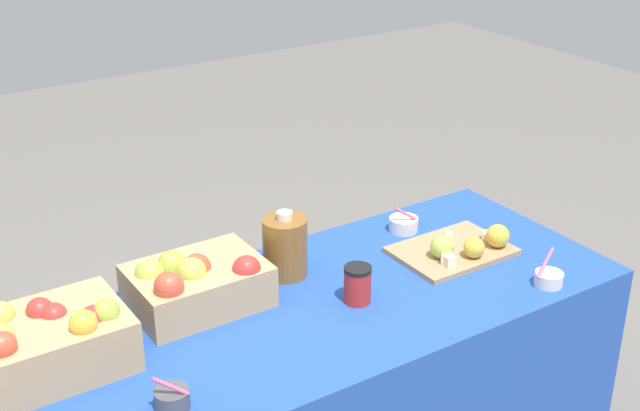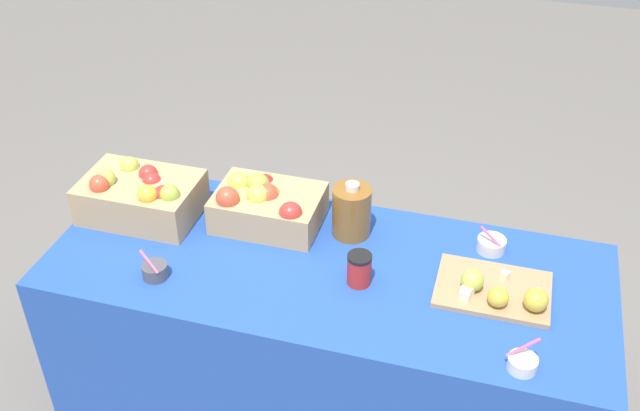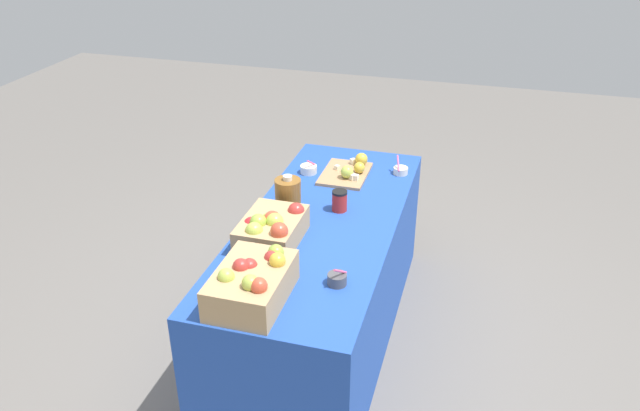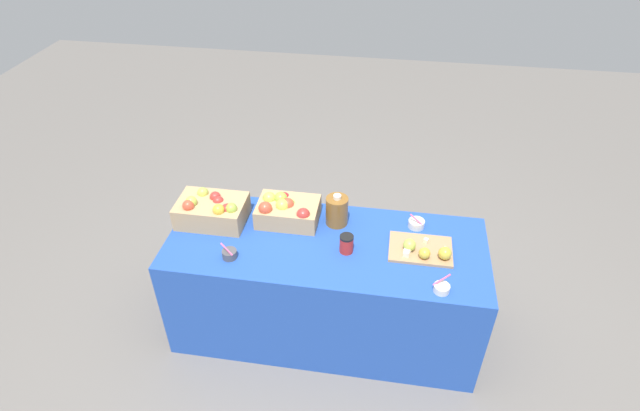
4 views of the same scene
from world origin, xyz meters
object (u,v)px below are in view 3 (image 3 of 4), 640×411
at_px(sample_bowl_mid, 309,169).
at_px(sample_bowl_far, 337,279).
at_px(apple_crate_left, 252,283).
at_px(cider_jug, 288,196).
at_px(apple_crate_middle, 271,228).
at_px(cutting_board_front, 349,171).
at_px(sample_bowl_near, 401,170).
at_px(coffee_cup, 340,201).

bearing_deg(sample_bowl_mid, sample_bowl_far, -156.92).
height_order(apple_crate_left, cider_jug, cider_jug).
relative_size(apple_crate_left, sample_bowl_far, 3.98).
height_order(apple_crate_middle, cutting_board_front, apple_crate_middle).
height_order(sample_bowl_near, sample_bowl_mid, sample_bowl_near).
bearing_deg(sample_bowl_mid, cutting_board_front, -80.99).
bearing_deg(coffee_cup, sample_bowl_far, -166.46).
distance_m(cutting_board_front, sample_bowl_near, 0.30).
bearing_deg(sample_bowl_mid, coffee_cup, -143.90).
bearing_deg(apple_crate_left, sample_bowl_mid, 6.23).
height_order(cutting_board_front, cider_jug, cider_jug).
height_order(apple_crate_left, cutting_board_front, apple_crate_left).
xyz_separation_m(sample_bowl_near, sample_bowl_mid, (-0.14, 0.53, 0.00)).
distance_m(apple_crate_left, cider_jug, 0.77).
xyz_separation_m(apple_crate_left, cutting_board_front, (1.29, -0.10, -0.06)).
bearing_deg(cutting_board_front, sample_bowl_near, -71.01).
bearing_deg(cutting_board_front, apple_crate_middle, 167.64).
height_order(apple_crate_middle, sample_bowl_mid, apple_crate_middle).
relative_size(sample_bowl_far, cider_jug, 0.50).
height_order(apple_crate_middle, sample_bowl_near, apple_crate_middle).
xyz_separation_m(cider_jug, coffee_cup, (0.09, -0.25, -0.04)).
relative_size(apple_crate_middle, coffee_cup, 3.34).
bearing_deg(coffee_cup, cutting_board_front, 6.75).
height_order(apple_crate_left, sample_bowl_far, apple_crate_left).
distance_m(apple_crate_middle, sample_bowl_mid, 0.80).
relative_size(sample_bowl_far, coffee_cup, 0.92).
xyz_separation_m(sample_bowl_near, coffee_cup, (-0.54, 0.24, 0.03)).
bearing_deg(apple_crate_middle, sample_bowl_far, -122.69).
relative_size(sample_bowl_mid, cider_jug, 0.48).
distance_m(cutting_board_front, coffee_cup, 0.44).
bearing_deg(cutting_board_front, sample_bowl_mid, 99.01).
relative_size(apple_crate_middle, sample_bowl_far, 3.61).
distance_m(sample_bowl_mid, sample_bowl_far, 1.14).
relative_size(cutting_board_front, sample_bowl_near, 3.49).
bearing_deg(sample_bowl_mid, apple_crate_middle, -176.01).
bearing_deg(cider_jug, sample_bowl_far, -143.84).
xyz_separation_m(sample_bowl_mid, cider_jug, (-0.49, -0.04, 0.07)).
height_order(cider_jug, coffee_cup, cider_jug).
bearing_deg(apple_crate_middle, sample_bowl_near, -26.68).
height_order(cutting_board_front, sample_bowl_near, sample_bowl_near).
xyz_separation_m(sample_bowl_mid, sample_bowl_far, (-1.05, -0.45, 0.00)).
distance_m(apple_crate_left, cutting_board_front, 1.30).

